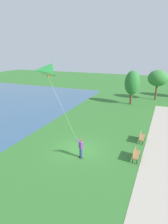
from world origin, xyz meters
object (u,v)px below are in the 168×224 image
object	(u,v)px
park_bench_near_walkway	(136,154)
park_bench_far_walkway	(141,137)
tree_lakeside_far	(158,78)
person_kite_flyer	(81,147)
tree_horizon_far	(132,83)
flying_kite	(52,71)

from	to	relation	value
park_bench_near_walkway	park_bench_far_walkway	xyz separation A→B (m)	(0.08, 3.50, 0.00)
park_bench_near_walkway	tree_lakeside_far	size ratio (longest dim) A/B	0.28
park_bench_near_walkway	park_bench_far_walkway	world-z (taller)	same
person_kite_flyer	tree_horizon_far	bearing A→B (deg)	86.44
park_bench_near_walkway	park_bench_far_walkway	size ratio (longest dim) A/B	1.00
tree_lakeside_far	tree_horizon_far	size ratio (longest dim) A/B	0.96
flying_kite	tree_lakeside_far	world-z (taller)	flying_kite
park_bench_near_walkway	flying_kite	bearing A→B (deg)	-151.55
person_kite_flyer	flying_kite	distance (m)	6.56
person_kite_flyer	tree_horizon_far	xyz separation A→B (m)	(1.15, 18.40, 2.56)
park_bench_far_walkway	tree_lakeside_far	bearing A→B (deg)	88.39
tree_lakeside_far	tree_horizon_far	world-z (taller)	tree_horizon_far
park_bench_far_walkway	tree_lakeside_far	xyz separation A→B (m)	(0.52, 18.36, 3.44)
flying_kite	park_bench_far_walkway	size ratio (longest dim) A/B	3.90
tree_horizon_far	park_bench_near_walkway	bearing A→B (deg)	-79.47
flying_kite	tree_lakeside_far	bearing A→B (deg)	75.88
person_kite_flyer	tree_lakeside_far	size ratio (longest dim) A/B	0.34
person_kite_flyer	tree_lakeside_far	bearing A→B (deg)	78.23
flying_kite	person_kite_flyer	bearing A→B (deg)	47.52
flying_kite	park_bench_far_walkway	xyz separation A→B (m)	(5.75, 6.57, -6.76)
person_kite_flyer	park_bench_near_walkway	size ratio (longest dim) A/B	1.21
tree_lakeside_far	park_bench_far_walkway	bearing A→B (deg)	-91.61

